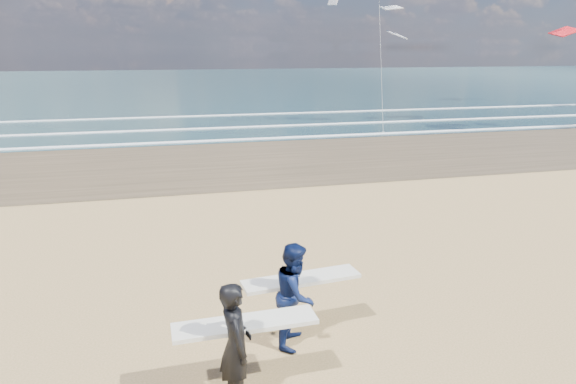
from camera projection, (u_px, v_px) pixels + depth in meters
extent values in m
cube|color=#473825|center=(540.00, 143.00, 28.73)|extent=(220.00, 12.00, 0.01)
cube|color=#1B373D|center=(296.00, 82.00, 79.19)|extent=(220.00, 100.00, 0.02)
cube|color=white|center=(488.00, 129.00, 33.20)|extent=(220.00, 0.50, 0.05)
cube|color=white|center=(450.00, 120.00, 37.59)|extent=(220.00, 0.50, 0.05)
cube|color=white|center=(409.00, 110.00, 43.67)|extent=(220.00, 0.50, 0.05)
imported|color=black|center=(236.00, 345.00, 7.45)|extent=(0.50, 0.74, 1.97)
cube|color=silver|center=(245.00, 324.00, 7.78)|extent=(2.21, 0.59, 0.07)
imported|color=#0B1740|center=(296.00, 294.00, 9.07)|extent=(1.05, 1.15, 1.90)
cube|color=silver|center=(301.00, 279.00, 9.42)|extent=(2.24, 0.75, 0.07)
cube|color=slate|center=(383.00, 132.00, 32.00)|extent=(0.12, 0.12, 0.10)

